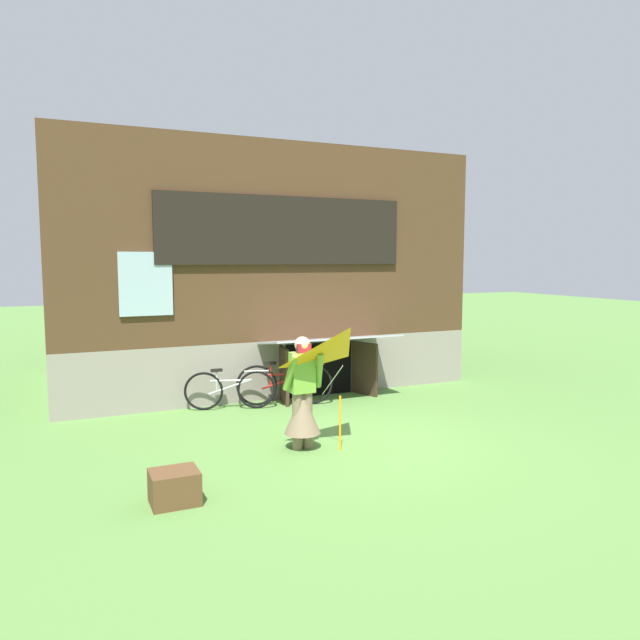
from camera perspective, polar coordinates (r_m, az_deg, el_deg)
ground_plane at (r=8.96m, az=3.58°, el=-11.63°), size 60.00×60.00×0.00m
log_house at (r=13.48m, az=-6.93°, el=4.84°), size 8.35×5.75×4.91m
person at (r=8.48m, az=-1.70°, el=-7.88°), size 0.61×0.52×1.61m
kite at (r=8.03m, az=2.96°, el=-3.96°), size 1.20×1.19×1.65m
bicycle_red at (r=11.03m, az=-3.44°, el=-6.17°), size 1.70×0.62×0.81m
bicycle_silver at (r=10.82m, az=-8.66°, el=-6.63°), size 1.58×0.51×0.74m
wooden_crate at (r=7.00m, az=-13.84°, el=-15.35°), size 0.52×0.44×0.37m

